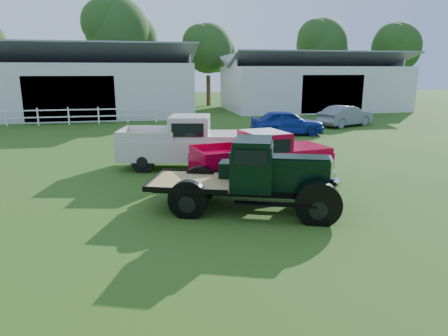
{
  "coord_description": "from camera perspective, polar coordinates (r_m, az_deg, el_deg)",
  "views": [
    {
      "loc": [
        -1.95,
        -9.37,
        3.71
      ],
      "look_at": [
        0.2,
        1.2,
        1.05
      ],
      "focal_mm": 32.0,
      "sensor_mm": 36.0,
      "label": 1
    }
  ],
  "objects": [
    {
      "name": "shed_left",
      "position": [
        35.74,
        -20.06,
        11.57
      ],
      "size": [
        18.8,
        10.2,
        5.6
      ],
      "primitive_type": null,
      "color": "silver",
      "rests_on": "ground"
    },
    {
      "name": "misc_car_blue",
      "position": [
        23.77,
        8.98,
        6.46
      ],
      "size": [
        4.45,
        2.29,
        1.45
      ],
      "primitive_type": "imported",
      "rotation": [
        0.0,
        0.0,
        1.43
      ],
      "color": "navy",
      "rests_on": "ground"
    },
    {
      "name": "tree_b",
      "position": [
        43.46,
        -14.8,
        16.1
      ],
      "size": [
        6.9,
        6.9,
        11.5
      ],
      "primitive_type": null,
      "color": "#2B5A1D",
      "rests_on": "ground"
    },
    {
      "name": "fence_rail",
      "position": [
        30.14,
        -23.2,
        6.82
      ],
      "size": [
        14.2,
        0.16,
        1.2
      ],
      "primitive_type": null,
      "color": "white",
      "rests_on": "ground"
    },
    {
      "name": "tree_c",
      "position": [
        42.94,
        -2.27,
        14.89
      ],
      "size": [
        5.4,
        5.4,
        9.0
      ],
      "primitive_type": null,
      "color": "#2B5A1D",
      "rests_on": "ground"
    },
    {
      "name": "shed_right",
      "position": [
        39.73,
        12.44,
        11.93
      ],
      "size": [
        16.8,
        9.2,
        5.2
      ],
      "primitive_type": null,
      "color": "silver",
      "rests_on": "ground"
    },
    {
      "name": "red_pickup",
      "position": [
        13.44,
        5.38,
        1.61
      ],
      "size": [
        5.04,
        2.67,
        1.75
      ],
      "primitive_type": null,
      "rotation": [
        0.0,
        0.0,
        0.18
      ],
      "color": "#C20128",
      "rests_on": "ground"
    },
    {
      "name": "white_pickup",
      "position": [
        15.51,
        -5.23,
        3.68
      ],
      "size": [
        5.7,
        3.18,
        1.97
      ],
      "primitive_type": null,
      "rotation": [
        0.0,
        0.0,
        -0.22
      ],
      "color": "beige",
      "rests_on": "ground"
    },
    {
      "name": "ground",
      "position": [
        10.26,
        0.25,
        -7.34
      ],
      "size": [
        120.0,
        120.0,
        0.0
      ],
      "primitive_type": "plane",
      "color": "#245515"
    },
    {
      "name": "vintage_flatbed",
      "position": [
        10.63,
        3.57,
        -1.03
      ],
      "size": [
        5.34,
        3.54,
        1.97
      ],
      "primitive_type": null,
      "rotation": [
        0.0,
        0.0,
        -0.35
      ],
      "color": "black",
      "rests_on": "ground"
    },
    {
      "name": "tree_e",
      "position": [
        49.94,
        23.25,
        13.96
      ],
      "size": [
        5.7,
        5.7,
        9.5
      ],
      "primitive_type": null,
      "color": "#2B5A1D",
      "rests_on": "ground"
    },
    {
      "name": "misc_car_grey",
      "position": [
        28.31,
        17.0,
        7.12
      ],
      "size": [
        4.42,
        3.04,
        1.38
      ],
      "primitive_type": "imported",
      "rotation": [
        0.0,
        0.0,
        1.99
      ],
      "color": "slate",
      "rests_on": "ground"
    },
    {
      "name": "tree_d",
      "position": [
        47.75,
        13.66,
        15.02
      ],
      "size": [
        6.0,
        6.0,
        10.0
      ],
      "primitive_type": null,
      "color": "#2B5A1D",
      "rests_on": "ground"
    }
  ]
}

